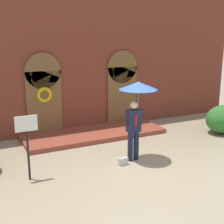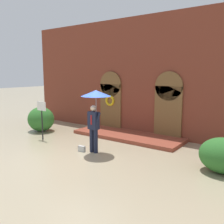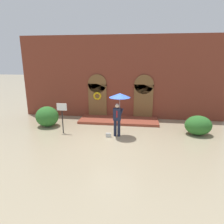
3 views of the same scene
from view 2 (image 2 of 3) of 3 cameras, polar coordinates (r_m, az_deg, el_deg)
ground_plane at (r=9.39m, az=-6.74°, el=-9.63°), size 80.00×80.00×0.00m
building_facade at (r=12.27m, az=6.43°, el=7.49°), size 14.00×2.30×5.60m
person_with_umbrella at (r=9.13m, az=-3.84°, el=2.20°), size 1.10×1.10×2.36m
handbag at (r=9.71m, az=-6.96°, el=-8.32°), size 0.29×0.15×0.22m
sign_post at (r=11.53m, az=-15.75°, el=-0.46°), size 0.56×0.06×1.72m
shrub_left at (r=13.32m, az=-15.92°, el=-1.58°), size 1.39×1.29×1.25m
shrub_right at (r=8.26m, az=24.13°, el=-9.07°), size 1.44×1.16×1.07m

